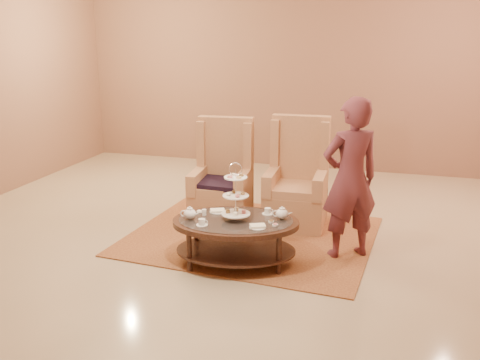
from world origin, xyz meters
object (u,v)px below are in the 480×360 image
(armchair_left, at_px, (223,187))
(person, at_px, (350,179))
(tea_table, at_px, (236,228))
(armchair_right, at_px, (297,189))

(armchair_left, height_order, person, person)
(tea_table, xyz_separation_m, person, (1.09, 0.53, 0.47))
(armchair_right, bearing_deg, tea_table, -107.42)
(armchair_right, bearing_deg, person, -52.58)
(person, bearing_deg, armchair_left, -55.02)
(tea_table, height_order, person, person)
(armchair_right, relative_size, person, 0.78)
(armchair_right, xyz_separation_m, person, (0.71, -0.86, 0.42))
(tea_table, relative_size, armchair_right, 1.09)
(armchair_left, distance_m, armchair_right, 0.94)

